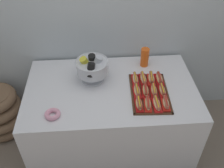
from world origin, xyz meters
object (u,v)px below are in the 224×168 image
(buffet_table, at_px, (111,114))
(hot_dog_11, at_px, (159,79))
(serving_tray, at_px, (149,93))
(punch_bowl, at_px, (92,67))
(hot_dog_3, at_px, (166,103))
(hot_dog_0, at_px, (139,104))
(hot_dog_6, at_px, (154,91))
(hot_dog_2, at_px, (157,104))
(hot_dog_8, at_px, (135,79))
(hot_dog_5, at_px, (145,90))
(donut, at_px, (53,114))
(hot_dog_7, at_px, (162,90))
(hot_dog_10, at_px, (151,79))
(cup_stack, at_px, (145,57))
(hot_dog_4, at_px, (137,91))
(hot_dog_9, at_px, (143,79))
(hot_dog_1, at_px, (148,104))

(buffet_table, height_order, hot_dog_11, hot_dog_11)
(serving_tray, bearing_deg, punch_bowl, 155.62)
(hot_dog_3, xyz_separation_m, hot_dog_11, (0.02, 0.33, -0.00))
(hot_dog_0, height_order, hot_dog_6, hot_dog_0)
(hot_dog_2, relative_size, hot_dog_6, 1.07)
(hot_dog_0, height_order, hot_dog_8, hot_dog_0)
(hot_dog_5, bearing_deg, donut, -165.20)
(hot_dog_7, relative_size, hot_dog_10, 0.99)
(punch_bowl, height_order, cup_stack, punch_bowl)
(buffet_table, height_order, punch_bowl, punch_bowl)
(hot_dog_2, bearing_deg, hot_dog_4, 129.34)
(serving_tray, height_order, hot_dog_8, hot_dog_8)
(hot_dog_6, distance_m, hot_dog_10, 0.17)
(hot_dog_0, height_order, hot_dog_2, hot_dog_0)
(buffet_table, relative_size, hot_dog_4, 9.29)
(hot_dog_0, relative_size, hot_dog_11, 0.94)
(serving_tray, distance_m, hot_dog_6, 0.05)
(hot_dog_5, bearing_deg, hot_dog_9, 87.06)
(hot_dog_4, height_order, donut, hot_dog_4)
(serving_tray, xyz_separation_m, hot_dog_9, (-0.03, 0.17, 0.03))
(hot_dog_7, distance_m, punch_bowl, 0.67)
(hot_dog_2, height_order, hot_dog_3, hot_dog_3)
(hot_dog_7, relative_size, punch_bowl, 0.56)
(hot_dog_1, bearing_deg, hot_dog_6, 62.62)
(hot_dog_5, distance_m, hot_dog_9, 0.17)
(hot_dog_7, relative_size, donut, 1.34)
(serving_tray, xyz_separation_m, hot_dog_1, (-0.05, -0.16, 0.03))
(hot_dog_5, bearing_deg, hot_dog_7, -2.94)
(hot_dog_1, xyz_separation_m, punch_bowl, (-0.45, 0.39, 0.12))
(hot_dog_2, bearing_deg, hot_dog_6, 87.06)
(hot_dog_0, bearing_deg, hot_dog_2, -2.94)
(hot_dog_5, bearing_deg, buffet_table, 160.70)
(hot_dog_8, distance_m, cup_stack, 0.29)
(buffet_table, xyz_separation_m, hot_dog_11, (0.46, 0.05, 0.39))
(hot_dog_6, height_order, donut, hot_dog_6)
(hot_dog_3, height_order, hot_dog_9, hot_dog_3)
(hot_dog_5, bearing_deg, hot_dog_11, 44.79)
(hot_dog_2, height_order, hot_dog_8, hot_dog_2)
(hot_dog_6, relative_size, hot_dog_7, 0.97)
(hot_dog_5, xyz_separation_m, hot_dog_6, (0.07, -0.00, -0.00))
(hot_dog_7, bearing_deg, buffet_table, 165.95)
(hot_dog_1, bearing_deg, hot_dog_7, 44.79)
(hot_dog_7, bearing_deg, hot_dog_11, 87.06)
(hot_dog_2, xyz_separation_m, hot_dog_3, (0.07, -0.00, 0.00))
(hot_dog_7, height_order, hot_dog_9, same)
(buffet_table, relative_size, hot_dog_1, 9.13)
(hot_dog_4, relative_size, punch_bowl, 0.55)
(buffet_table, xyz_separation_m, hot_dog_4, (0.22, -0.10, 0.39))
(serving_tray, distance_m, punch_bowl, 0.57)
(hot_dog_10, bearing_deg, hot_dog_3, -80.13)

